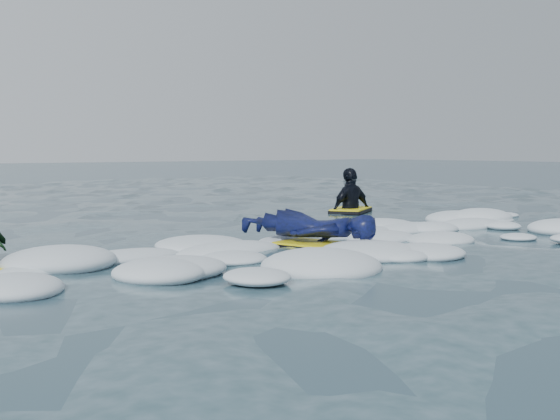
% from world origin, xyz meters
% --- Properties ---
extents(ground, '(120.00, 120.00, 0.00)m').
position_xyz_m(ground, '(0.00, 0.00, 0.00)').
color(ground, '#192F3D').
rests_on(ground, ground).
extents(foam_band, '(12.00, 3.10, 0.30)m').
position_xyz_m(foam_band, '(0.00, 1.03, 0.00)').
color(foam_band, silver).
rests_on(foam_band, ground).
extents(prone_woman_unit, '(1.25, 1.91, 0.47)m').
position_xyz_m(prone_woman_unit, '(0.48, 1.13, 0.24)').
color(prone_woman_unit, black).
rests_on(prone_woman_unit, ground).
extents(waiting_rider_unit, '(1.32, 1.16, 1.73)m').
position_xyz_m(waiting_rider_unit, '(4.34, 4.56, 0.02)').
color(waiting_rider_unit, black).
rests_on(waiting_rider_unit, ground).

